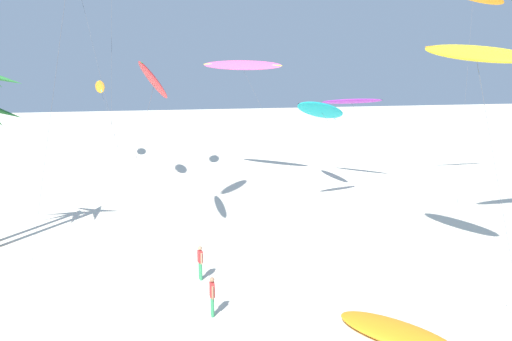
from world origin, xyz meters
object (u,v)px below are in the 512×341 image
(flying_kite_0, at_px, (241,65))
(flying_kite_8, at_px, (321,110))
(flying_kite_2, at_px, (351,101))
(flying_kite_4, at_px, (322,119))
(flying_kite_9, at_px, (154,82))
(flying_kite_6, at_px, (100,86))
(grounded_kite_0, at_px, (396,332))
(flying_kite_10, at_px, (476,53))
(person_near_left, at_px, (200,261))
(person_foreground_walker, at_px, (212,295))

(flying_kite_0, relative_size, flying_kite_8, 1.37)
(flying_kite_2, height_order, flying_kite_4, flying_kite_2)
(flying_kite_8, bearing_deg, flying_kite_2, 49.93)
(flying_kite_8, bearing_deg, flying_kite_9, -160.43)
(flying_kite_2, bearing_deg, flying_kite_6, 138.42)
(flying_kite_9, xyz_separation_m, grounded_kite_0, (7.61, -14.54, -9.31))
(flying_kite_0, height_order, flying_kite_2, flying_kite_0)
(flying_kite_8, height_order, grounded_kite_0, flying_kite_8)
(flying_kite_8, distance_m, flying_kite_10, 15.01)
(flying_kite_4, distance_m, person_near_left, 23.12)
(flying_kite_6, distance_m, flying_kite_10, 45.06)
(flying_kite_10, bearing_deg, grounded_kite_0, -144.59)
(flying_kite_2, bearing_deg, flying_kite_10, -101.95)
(grounded_kite_0, relative_size, person_foreground_walker, 2.92)
(flying_kite_6, bearing_deg, grounded_kite_0, -76.04)
(flying_kite_4, bearing_deg, flying_kite_9, -144.95)
(person_near_left, bearing_deg, flying_kite_2, 47.33)
(flying_kite_0, bearing_deg, grounded_kite_0, -93.35)
(flying_kite_0, relative_size, flying_kite_10, 1.06)
(flying_kite_2, relative_size, grounded_kite_0, 2.13)
(flying_kite_6, distance_m, flying_kite_8, 31.43)
(flying_kite_10, bearing_deg, flying_kite_4, 86.25)
(flying_kite_6, bearing_deg, flying_kite_10, -66.88)
(flying_kite_0, bearing_deg, flying_kite_8, -75.97)
(flying_kite_6, bearing_deg, person_near_left, -82.40)
(flying_kite_0, relative_size, flying_kite_9, 1.13)
(flying_kite_6, distance_m, person_near_left, 39.44)
(flying_kite_4, xyz_separation_m, flying_kite_8, (-2.78, -6.27, 1.26))
(flying_kite_0, bearing_deg, person_near_left, -108.95)
(flying_kite_10, bearing_deg, flying_kite_8, 95.57)
(flying_kite_0, height_order, flying_kite_8, flying_kite_0)
(flying_kite_2, distance_m, grounded_kite_0, 29.22)
(flying_kite_2, xyz_separation_m, flying_kite_10, (-4.58, -21.64, 3.30))
(flying_kite_2, distance_m, flying_kite_10, 22.37)
(flying_kite_10, relative_size, grounded_kite_0, 2.35)
(flying_kite_4, bearing_deg, grounded_kite_0, -106.83)
(flying_kite_2, distance_m, flying_kite_9, 21.87)
(flying_kite_6, height_order, flying_kite_8, flying_kite_6)
(flying_kite_10, bearing_deg, person_foreground_walker, -176.27)
(flying_kite_0, bearing_deg, flying_kite_4, -45.36)
(flying_kite_8, distance_m, flying_kite_9, 13.41)
(flying_kite_4, relative_size, flying_kite_10, 0.73)
(flying_kite_2, bearing_deg, flying_kite_9, -147.95)
(flying_kite_0, xyz_separation_m, flying_kite_10, (4.45, -26.67, 0.02))
(flying_kite_4, bearing_deg, person_foreground_walker, -123.08)
(person_foreground_walker, bearing_deg, grounded_kite_0, -29.41)
(flying_kite_6, relative_size, flying_kite_10, 1.01)
(person_near_left, bearing_deg, flying_kite_6, 97.60)
(flying_kite_4, xyz_separation_m, flying_kite_6, (-19.03, 20.60, 2.57))
(flying_kite_8, height_order, flying_kite_10, flying_kite_10)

